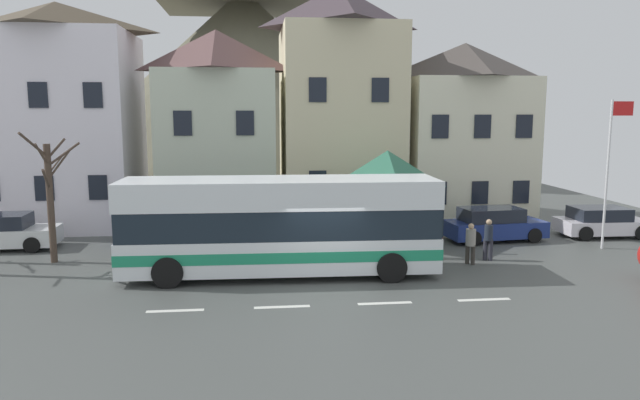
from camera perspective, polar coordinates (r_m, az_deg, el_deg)
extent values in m
cube|color=#4C504E|center=(18.83, 0.71, -8.66)|extent=(40.00, 60.00, 0.06)
cube|color=silver|center=(17.34, -13.80, -10.32)|extent=(1.60, 0.20, 0.01)
cube|color=silver|center=(17.21, -3.68, -10.24)|extent=(1.60, 0.20, 0.01)
cube|color=silver|center=(17.59, 6.28, -9.85)|extent=(1.60, 0.20, 0.01)
cube|color=silver|center=(18.45, 15.53, -9.23)|extent=(1.60, 0.20, 0.01)
cube|color=white|center=(31.23, -23.56, 6.16)|extent=(6.82, 5.97, 9.26)
pyramid|color=brown|center=(31.53, -24.15, 15.84)|extent=(6.82, 5.97, 1.37)
cube|color=black|center=(28.55, -25.04, 1.04)|extent=(0.80, 0.06, 1.10)
cube|color=black|center=(27.90, -20.62, 1.14)|extent=(0.80, 0.06, 1.10)
cube|color=black|center=(28.36, -25.56, 9.13)|extent=(0.80, 0.06, 1.10)
cube|color=black|center=(27.71, -21.06, 9.42)|extent=(0.80, 0.06, 1.10)
cube|color=beige|center=(29.56, -9.78, 4.90)|extent=(5.47, 5.19, 7.46)
pyramid|color=brown|center=(29.65, -10.01, 14.02)|extent=(5.47, 5.19, 1.95)
cube|color=black|center=(27.26, -12.87, 0.40)|extent=(0.80, 0.06, 1.10)
cube|color=black|center=(27.09, -7.11, 0.50)|extent=(0.80, 0.06, 1.10)
cube|color=black|center=(27.01, -13.10, 7.23)|extent=(0.80, 0.06, 1.10)
cube|color=black|center=(26.83, -7.24, 7.38)|extent=(0.80, 0.06, 1.10)
cube|color=beige|center=(30.56, 1.79, 7.19)|extent=(5.74, 6.79, 9.65)
pyramid|color=#41363C|center=(30.98, 1.84, 18.10)|extent=(5.74, 6.79, 2.08)
cube|color=black|center=(27.17, -0.22, 1.70)|extent=(0.80, 0.06, 1.10)
cube|color=black|center=(27.62, 5.71, 1.77)|extent=(0.80, 0.06, 1.10)
cube|color=black|center=(26.99, -0.22, 10.58)|extent=(0.80, 0.06, 1.10)
cube|color=black|center=(27.45, 5.84, 10.50)|extent=(0.80, 0.06, 1.10)
cube|color=beige|center=(31.38, 13.54, 4.75)|extent=(6.12, 5.22, 7.19)
pyramid|color=#463F3B|center=(31.42, 13.83, 12.91)|extent=(6.12, 5.22, 1.75)
cube|color=black|center=(28.42, 11.34, 0.64)|extent=(0.80, 0.06, 1.10)
cube|color=black|center=(29.10, 15.17, 0.69)|extent=(0.80, 0.06, 1.10)
cube|color=black|center=(29.91, 18.81, 0.74)|extent=(0.80, 0.06, 1.10)
cube|color=black|center=(28.17, 11.52, 6.96)|extent=(0.80, 0.06, 1.10)
cube|color=black|center=(28.86, 15.41, 6.86)|extent=(0.80, 0.06, 1.10)
cube|color=black|center=(29.67, 19.10, 6.73)|extent=(0.80, 0.06, 1.10)
cone|color=#615E4B|center=(50.84, -7.30, 10.96)|extent=(33.91, 33.91, 15.53)
cube|color=white|center=(20.25, -3.82, -4.93)|extent=(10.62, 2.83, 1.16)
cube|color=#1E8C60|center=(20.24, -3.82, -4.77)|extent=(10.64, 2.85, 0.36)
cube|color=#19232D|center=(20.03, -3.85, -1.95)|extent=(10.52, 2.78, 0.98)
cube|color=white|center=(19.88, -3.88, 0.74)|extent=(10.62, 2.83, 0.92)
cube|color=#19232D|center=(20.80, 10.91, -1.70)|extent=(0.12, 2.15, 0.94)
cylinder|color=black|center=(21.87, 5.61, -4.83)|extent=(1.01, 0.31, 1.00)
cylinder|color=black|center=(19.53, 6.91, -6.47)|extent=(1.01, 0.31, 1.00)
cylinder|color=black|center=(21.76, -13.41, -5.09)|extent=(1.01, 0.31, 1.00)
cylinder|color=black|center=(19.42, -14.47, -6.78)|extent=(1.01, 0.31, 1.00)
cylinder|color=#473D33|center=(26.17, 2.11, -1.02)|extent=(0.14, 0.14, 2.40)
cylinder|color=#473D33|center=(26.85, 9.10, -0.88)|extent=(0.14, 0.14, 2.40)
cylinder|color=#473D33|center=(22.96, 3.32, -2.37)|extent=(0.14, 0.14, 2.40)
cylinder|color=#473D33|center=(23.73, 11.20, -2.16)|extent=(0.14, 0.14, 2.40)
pyramid|color=#2C6A50|center=(24.61, 6.51, 2.97)|extent=(3.60, 3.60, 1.56)
cube|color=silver|center=(29.34, 25.58, -2.25)|extent=(3.90, 1.99, 0.59)
cube|color=#1E232D|center=(29.16, 25.33, -1.16)|extent=(2.36, 1.71, 0.54)
cylinder|color=black|center=(30.77, 26.78, -2.16)|extent=(0.65, 0.22, 0.64)
cylinder|color=black|center=(29.54, 22.57, -2.31)|extent=(0.65, 0.22, 0.64)
cylinder|color=black|center=(27.99, 24.22, -2.98)|extent=(0.65, 0.22, 0.64)
cube|color=navy|center=(26.69, 16.51, -2.65)|extent=(4.38, 2.14, 0.69)
cube|color=#1E232D|center=(26.48, 16.16, -1.34)|extent=(2.68, 1.76, 0.57)
cylinder|color=black|center=(28.10, 18.19, -2.60)|extent=(0.66, 0.27, 0.64)
cylinder|color=black|center=(26.75, 19.95, -3.24)|extent=(0.66, 0.27, 0.64)
cylinder|color=black|center=(26.81, 13.04, -2.92)|extent=(0.66, 0.27, 0.64)
cylinder|color=black|center=(25.38, 14.60, -3.61)|extent=(0.66, 0.27, 0.64)
cube|color=white|center=(27.23, -28.40, -3.11)|extent=(4.43, 1.90, 0.69)
cylinder|color=black|center=(27.59, -24.96, -3.18)|extent=(0.65, 0.22, 0.64)
cylinder|color=black|center=(26.02, -26.01, -3.91)|extent=(0.65, 0.22, 0.64)
cube|color=navy|center=(25.92, -14.24, -2.94)|extent=(4.13, 1.82, 0.64)
cube|color=#1E232D|center=(25.84, -14.74, -1.60)|extent=(2.48, 1.59, 0.59)
cylinder|color=black|center=(26.64, -11.07, -2.93)|extent=(0.64, 0.20, 0.64)
cylinder|color=black|center=(24.96, -11.40, -3.70)|extent=(0.64, 0.20, 0.64)
cylinder|color=black|center=(27.02, -16.83, -2.98)|extent=(0.64, 0.20, 0.64)
cylinder|color=black|center=(25.37, -17.54, -3.74)|extent=(0.64, 0.20, 0.64)
cylinder|color=#2D2D38|center=(22.83, 11.35, -4.60)|extent=(0.14, 0.14, 0.83)
cylinder|color=#2D2D38|center=(23.02, 11.37, -4.49)|extent=(0.14, 0.14, 0.83)
cylinder|color=#512323|center=(22.78, 11.41, -2.84)|extent=(0.32, 0.32, 0.66)
sphere|color=tan|center=(22.70, 11.44, -1.75)|extent=(0.22, 0.22, 0.22)
cylinder|color=#2D2D38|center=(23.13, 15.64, -4.61)|extent=(0.16, 0.16, 0.81)
cylinder|color=#2D2D38|center=(23.10, 16.12, -4.65)|extent=(0.16, 0.16, 0.81)
cylinder|color=#232B38|center=(22.98, 15.95, -3.05)|extent=(0.31, 0.31, 0.59)
sphere|color=tan|center=(22.90, 15.99, -2.06)|extent=(0.21, 0.21, 0.21)
cylinder|color=#38332D|center=(22.78, 6.60, -4.51)|extent=(0.18, 0.18, 0.84)
cylinder|color=#38332D|center=(22.60, 6.33, -4.61)|extent=(0.18, 0.18, 0.84)
cylinder|color=#7F6B56|center=(22.54, 6.50, -2.81)|extent=(0.31, 0.31, 0.67)
sphere|color=#9E7A60|center=(22.46, 6.52, -1.68)|extent=(0.23, 0.23, 0.23)
cylinder|color=#38332D|center=(22.32, 14.53, -5.12)|extent=(0.15, 0.15, 0.75)
cylinder|color=#38332D|center=(22.41, 14.02, -5.05)|extent=(0.15, 0.15, 0.75)
cylinder|color=gray|center=(22.23, 14.34, -3.51)|extent=(0.36, 0.36, 0.61)
sphere|color=tan|center=(22.15, 14.38, -2.47)|extent=(0.21, 0.21, 0.21)
cube|color=#473828|center=(26.39, 2.15, -2.59)|extent=(1.60, 0.45, 0.08)
cube|color=#473828|center=(26.57, 2.08, -2.03)|extent=(1.60, 0.06, 0.40)
cube|color=#2D2D33|center=(26.34, 0.59, -3.11)|extent=(0.08, 0.36, 0.45)
cube|color=#2D2D33|center=(26.55, 3.68, -3.03)|extent=(0.08, 0.36, 0.45)
cylinder|color=silver|center=(26.35, 25.95, 2.15)|extent=(0.10, 0.10, 6.01)
cube|color=red|center=(26.47, 27.15, 7.86)|extent=(0.90, 0.03, 0.56)
cylinder|color=#47382D|center=(23.76, -24.55, -0.34)|extent=(0.25, 0.25, 4.38)
cylinder|color=#47382D|center=(23.16, -25.26, 3.97)|extent=(0.16, 0.94, 0.86)
cylinder|color=#47382D|center=(23.15, -23.52, 4.04)|extent=(1.34, 0.57, 0.91)
cylinder|color=#47382D|center=(23.04, -25.91, 4.79)|extent=(0.56, 1.33, 0.97)
cylinder|color=#47382D|center=(23.50, -23.80, 3.23)|extent=(0.89, 0.14, 1.14)
cylinder|color=#47382D|center=(23.21, -24.90, 1.79)|extent=(0.21, 0.95, 0.85)
cylinder|color=#47382D|center=(24.14, -24.12, 3.17)|extent=(0.24, 1.24, 0.65)
cylinder|color=#47382D|center=(23.40, -24.11, 4.53)|extent=(0.75, 0.20, 0.78)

